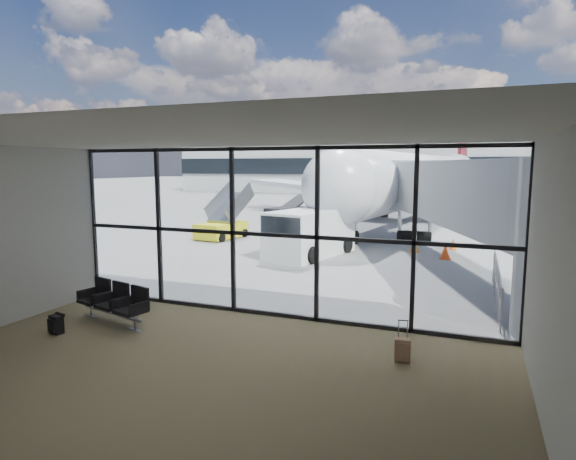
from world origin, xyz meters
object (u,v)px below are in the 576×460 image
Objects in this scene: airliner at (424,180)px; service_van at (309,232)px; suitcase at (402,350)px; mobile_stairs at (222,228)px; seating_row at (116,300)px; belt_loader at (286,214)px; backpack at (56,324)px.

airliner is 7.38× the size of service_van.
suitcase is 0.23× the size of mobile_stairs.
mobile_stairs is (-4.61, 13.90, 0.02)m from seating_row.
service_van is 13.08m from belt_loader.
belt_loader is at bearing -135.18° from airliner.
belt_loader is at bearing 115.08° from seating_row.
airliner is (4.75, 28.94, 2.39)m from seating_row.
seating_row is 10.69m from service_van.
service_van is 1.39× the size of mobile_stairs.
backpack is 0.11× the size of belt_loader.
seating_row is at bearing 172.12° from suitcase.
suitcase is at bearing -48.91° from service_van.
mobile_stairs is at bearing -114.00° from airliner.
backpack is at bearing -66.70° from mobile_stairs.
mobile_stairs is (-6.25, 3.35, -0.48)m from service_van.
airliner is at bearing 92.99° from backpack.
seating_row is 22.68m from belt_loader.
belt_loader is (-11.32, 22.24, 0.37)m from suitcase.
belt_loader is at bearing 95.23° from mobile_stairs.
seating_row is 1.48m from backpack.
service_van is (-3.11, -18.38, -1.90)m from airliner.
backpack is 15.64m from mobile_stairs.
mobile_stairs is at bearing 164.79° from service_van.
seating_row is 0.45× the size of service_van.
mobile_stairs is at bearing 122.17° from suitcase.
mobile_stairs is (-11.86, 13.83, 0.32)m from suitcase.
backpack is at bearing -105.37° from seating_row.
backpack is 23.79m from belt_loader.
service_van is at bearing 95.89° from seating_row.
mobile_stairs is at bearing 117.67° from backpack.
service_van is (2.37, 11.80, 0.82)m from backpack.
suitcase is 29.10m from airliner.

